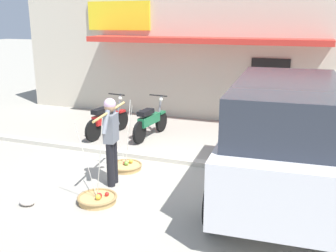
% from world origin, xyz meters
% --- Properties ---
extents(ground_plane, '(90.00, 90.00, 0.00)m').
position_xyz_m(ground_plane, '(0.00, 0.00, 0.00)').
color(ground_plane, '#9E998C').
extents(sidewalk_curb, '(20.00, 0.24, 0.10)m').
position_xyz_m(sidewalk_curb, '(0.00, 0.70, 0.05)').
color(sidewalk_curb, '#BAB4A5').
rests_on(sidewalk_curb, ground).
extents(fruit_vendor, '(0.28, 1.57, 1.70)m').
position_xyz_m(fruit_vendor, '(-0.39, -0.86, 0.98)').
color(fruit_vendor, black).
rests_on(fruit_vendor, ground).
extents(fruit_basket_left_side, '(0.70, 0.70, 1.45)m').
position_xyz_m(fruit_basket_left_side, '(-0.27, -1.64, 0.07)').
color(fruit_basket_left_side, tan).
rests_on(fruit_basket_left_side, ground).
extents(fruit_basket_right_side, '(0.70, 0.70, 1.45)m').
position_xyz_m(fruit_basket_right_side, '(-0.50, -0.07, 0.07)').
color(fruit_basket_right_side, tan).
rests_on(fruit_basket_right_side, ground).
extents(motorcycle_nearest_shop, '(0.54, 1.81, 1.09)m').
position_xyz_m(motorcycle_nearest_shop, '(-2.09, 1.97, 0.45)').
color(motorcycle_nearest_shop, black).
rests_on(motorcycle_nearest_shop, ground).
extents(motorcycle_second_in_row, '(0.54, 1.82, 1.09)m').
position_xyz_m(motorcycle_second_in_row, '(-0.92, 2.23, 0.45)').
color(motorcycle_second_in_row, black).
rests_on(motorcycle_second_in_row, ground).
extents(parked_truck, '(2.39, 4.91, 2.10)m').
position_xyz_m(parked_truck, '(2.69, -0.19, 1.13)').
color(parked_truck, silver).
rests_on(parked_truck, ground).
extents(storefront_building, '(13.00, 6.00, 4.20)m').
position_xyz_m(storefront_building, '(-0.07, 7.12, 2.10)').
color(storefront_building, beige).
rests_on(storefront_building, ground).
extents(plastic_litter_bag, '(0.28, 0.22, 0.14)m').
position_xyz_m(plastic_litter_bag, '(-1.34, -2.16, 0.07)').
color(plastic_litter_bag, silver).
rests_on(plastic_litter_bag, ground).
extents(wooden_crate, '(0.44, 0.36, 0.32)m').
position_xyz_m(wooden_crate, '(1.90, 2.54, 0.16)').
color(wooden_crate, olive).
rests_on(wooden_crate, ground).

